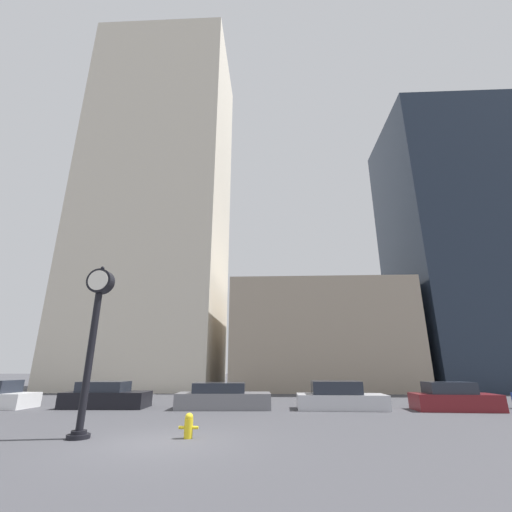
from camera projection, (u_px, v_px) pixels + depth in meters
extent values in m
plane|color=#424247|center=(160.00, 443.00, 9.40)|extent=(200.00, 200.00, 0.00)
cube|color=beige|center=(160.00, 200.00, 38.78)|extent=(14.34, 12.00, 39.97)
cube|color=gray|center=(317.00, 338.00, 33.32)|extent=(15.93, 12.00, 9.39)
cube|color=#1E2838|center=(454.00, 244.00, 35.63)|extent=(11.79, 12.00, 28.42)
cylinder|color=black|center=(78.00, 436.00, 9.92)|extent=(0.65, 0.65, 0.12)
cylinder|color=black|center=(79.00, 432.00, 9.95)|extent=(0.43, 0.43, 0.10)
cylinder|color=black|center=(90.00, 358.00, 10.60)|extent=(0.22, 0.22, 4.06)
cylinder|color=black|center=(101.00, 282.00, 11.35)|extent=(0.81, 0.36, 0.81)
cylinder|color=white|center=(98.00, 280.00, 11.17)|extent=(0.66, 0.02, 0.66)
cylinder|color=white|center=(103.00, 283.00, 11.53)|extent=(0.66, 0.02, 0.66)
sphere|color=black|center=(103.00, 268.00, 11.50)|extent=(0.12, 0.12, 0.12)
cube|color=black|center=(107.00, 400.00, 17.49)|extent=(4.22, 1.99, 0.77)
cube|color=#232833|center=(104.00, 386.00, 17.69)|extent=(2.34, 1.71, 0.50)
cube|color=slate|center=(224.00, 401.00, 17.05)|extent=(4.73, 1.98, 0.75)
cube|color=#232833|center=(220.00, 388.00, 17.24)|extent=(2.63, 1.67, 0.47)
cube|color=#BCBCC1|center=(341.00, 402.00, 16.82)|extent=(4.37, 1.92, 0.70)
cube|color=#232833|center=(336.00, 388.00, 17.04)|extent=(2.42, 1.64, 0.61)
cube|color=maroon|center=(455.00, 402.00, 16.38)|extent=(3.89, 1.89, 0.76)
cube|color=#232833|center=(448.00, 388.00, 16.59)|extent=(2.17, 1.60, 0.53)
cylinder|color=yellow|center=(188.00, 429.00, 10.02)|extent=(0.25, 0.25, 0.52)
sphere|color=yellow|center=(189.00, 417.00, 10.11)|extent=(0.24, 0.24, 0.24)
cylinder|color=yellow|center=(182.00, 428.00, 10.04)|extent=(0.16, 0.09, 0.09)
cylinder|color=yellow|center=(196.00, 428.00, 10.02)|extent=(0.16, 0.09, 0.09)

